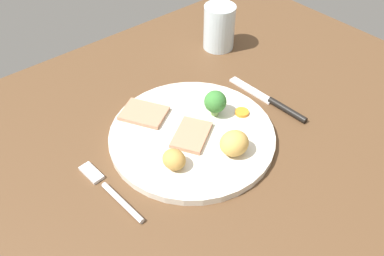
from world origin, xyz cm
name	(u,v)px	position (x,y,z in cm)	size (l,w,h in cm)	color
dining_table	(186,160)	(0.00, 0.00, 1.80)	(120.00, 84.00, 3.60)	brown
dinner_plate	(192,135)	(3.28, 2.20, 4.30)	(29.31, 29.31, 1.40)	silver
meat_slice_main	(192,135)	(2.50, 1.40, 5.40)	(7.73, 5.44, 0.80)	tan
meat_slice_under	(144,113)	(-0.57, 11.39, 5.40)	(8.01, 5.95, 0.80)	tan
roast_potato_left	(234,143)	(5.57, -5.83, 7.03)	(4.60, 5.03, 4.06)	tan
roast_potato_right	(174,159)	(-3.97, -1.96, 6.61)	(3.99, 3.51, 3.22)	#BC8C42
carrot_coin_front	(242,112)	(13.54, 0.07, 5.28)	(2.58, 2.58, 0.56)	orange
broccoli_floret	(215,102)	(9.60, 3.16, 7.88)	(4.10, 4.10, 5.03)	#8CB766
fork	(109,190)	(-14.23, 1.54, 3.99)	(2.68, 15.32, 0.90)	silver
knife	(273,102)	(21.47, -0.95, 4.05)	(2.33, 18.55, 1.20)	black
water_glass	(219,27)	(27.54, 21.37, 8.66)	(7.09, 7.09, 10.11)	silver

